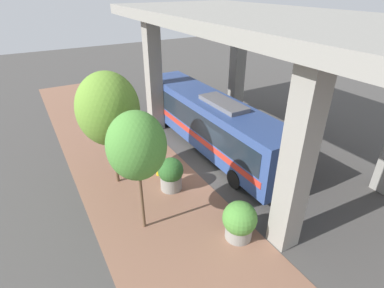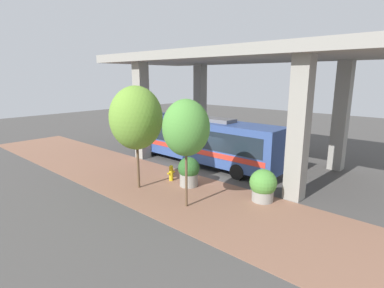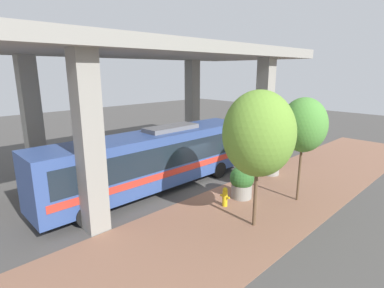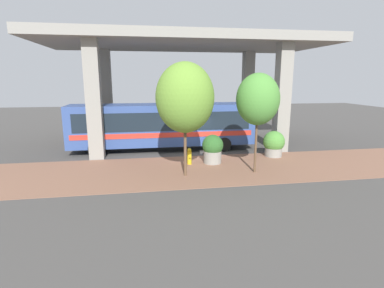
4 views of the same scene
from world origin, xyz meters
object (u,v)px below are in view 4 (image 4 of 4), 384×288
at_px(street_tree_far, 185,98).
at_px(planter_front, 213,149).
at_px(planter_middle, 274,144).
at_px(bus, 163,124).
at_px(street_tree_near, 258,99).
at_px(fire_hydrant, 189,156).

bearing_deg(street_tree_far, planter_front, -42.47).
distance_m(planter_middle, street_tree_far, 7.72).
bearing_deg(planter_front, bus, 33.82).
distance_m(planter_front, street_tree_near, 4.21).
bearing_deg(street_tree_near, bus, 36.08).
relative_size(fire_hydrant, planter_front, 0.57).
xyz_separation_m(planter_front, planter_middle, (0.92, -4.33, -0.04)).
bearing_deg(bus, planter_middle, -113.73).
xyz_separation_m(bus, street_tree_near, (-6.22, -4.53, 2.05)).
bearing_deg(bus, fire_hydrant, -162.84).
distance_m(bus, street_tree_near, 7.96).
relative_size(planter_front, planter_middle, 1.03).
bearing_deg(fire_hydrant, planter_front, -87.61).
bearing_deg(planter_middle, bus, 66.27).
distance_m(bus, planter_front, 4.93).
bearing_deg(planter_middle, fire_hydrant, 99.70).
distance_m(planter_middle, street_tree_near, 5.07).
relative_size(bus, street_tree_near, 2.42).
height_order(planter_front, street_tree_far, street_tree_far).
bearing_deg(street_tree_near, planter_middle, -38.47).
xyz_separation_m(planter_middle, street_tree_far, (-3.08, 6.30, 3.23)).
distance_m(fire_hydrant, street_tree_near, 5.22).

